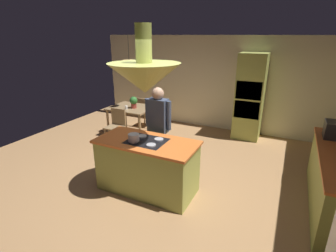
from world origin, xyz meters
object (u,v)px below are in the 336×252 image
oven_tower (250,97)px  cooking_pot_on_cooktop (134,138)px  kitchen_island (147,166)px  cup_on_table (126,108)px  chair_facing_island (116,124)px  person_at_island (158,125)px  potted_plant_on_table (134,102)px  chair_by_back_wall (145,110)px  dining_table (132,111)px

oven_tower → cooking_pot_on_cooktop: size_ratio=11.97×
kitchen_island → cup_on_table: (-1.70, 1.87, 0.34)m
chair_facing_island → cooking_pot_on_cooktop: bearing=-45.3°
person_at_island → cooking_pot_on_cooktop: bearing=-91.2°
kitchen_island → potted_plant_on_table: (-1.60, 2.06, 0.47)m
oven_tower → cup_on_table: 3.13m
kitchen_island → chair_by_back_wall: bearing=121.5°
kitchen_island → chair_by_back_wall: (-1.70, 2.78, 0.04)m
oven_tower → chair_by_back_wall: size_ratio=2.48×
chair_facing_island → cooking_pot_on_cooktop: 2.24m
chair_facing_island → cooking_pot_on_cooktop: (1.54, -1.55, 0.49)m
chair_by_back_wall → cooking_pot_on_cooktop: (1.54, -2.91, 0.49)m
dining_table → potted_plant_on_table: potted_plant_on_table is taller
oven_tower → kitchen_island: bearing=-108.7°
dining_table → kitchen_island: bearing=-51.0°
chair_by_back_wall → potted_plant_on_table: (0.10, -0.71, 0.42)m
chair_facing_island → chair_by_back_wall: 1.35m
kitchen_island → cooking_pot_on_cooktop: 0.57m
chair_by_back_wall → cup_on_table: size_ratio=9.67×
chair_by_back_wall → cooking_pot_on_cooktop: size_ratio=4.83×
kitchen_island → chair_by_back_wall: 3.25m
cup_on_table → cooking_pot_on_cooktop: (1.54, -2.00, 0.19)m
person_at_island → chair_by_back_wall: person_at_island is taller
oven_tower → chair_facing_island: (-2.80, -1.82, -0.57)m
oven_tower → chair_by_back_wall: bearing=-170.5°
potted_plant_on_table → cup_on_table: (-0.10, -0.19, -0.12)m
kitchen_island → cup_on_table: size_ratio=18.71×
kitchen_island → cooking_pot_on_cooktop: (-0.16, -0.13, 0.53)m
potted_plant_on_table → cup_on_table: bearing=-118.7°
oven_tower → chair_facing_island: 3.39m
oven_tower → dining_table: oven_tower is taller
cup_on_table → cooking_pot_on_cooktop: size_ratio=0.50×
person_at_island → chair_by_back_wall: (-1.56, 2.10, -0.45)m
chair_by_back_wall → cup_on_table: (-0.00, -0.90, 0.30)m
dining_table → person_at_island: 2.13m
oven_tower → potted_plant_on_table: bearing=-156.4°
chair_by_back_wall → person_at_island: bearing=126.6°
oven_tower → cooking_pot_on_cooktop: 3.60m
kitchen_island → cup_on_table: 2.55m
kitchen_island → cooking_pot_on_cooktop: bearing=-140.9°
kitchen_island → cooking_pot_on_cooktop: cooking_pot_on_cooktop is taller
dining_table → oven_tower: bearing=22.2°
oven_tower → cooking_pot_on_cooktop: (-1.26, -3.37, -0.08)m
person_at_island → cup_on_table: 1.97m
potted_plant_on_table → chair_by_back_wall: bearing=98.1°
cooking_pot_on_cooktop → cup_on_table: bearing=127.6°
chair_facing_island → cup_on_table: size_ratio=9.67×
dining_table → chair_by_back_wall: chair_by_back_wall is taller
potted_plant_on_table → chair_facing_island: bearing=-99.0°
oven_tower → cooking_pot_on_cooktop: bearing=-110.5°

